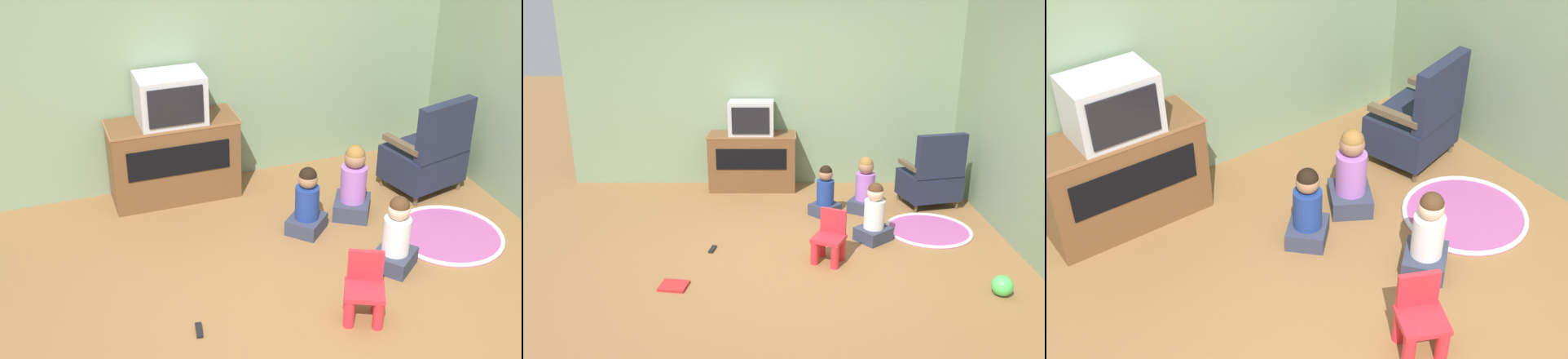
{
  "view_description": "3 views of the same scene",
  "coord_description": "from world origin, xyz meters",
  "views": [
    {
      "loc": [
        -1.71,
        -3.69,
        3.33
      ],
      "look_at": [
        -0.17,
        0.68,
        0.79
      ],
      "focal_mm": 50.0,
      "sensor_mm": 36.0,
      "label": 1
    },
    {
      "loc": [
        -0.11,
        -4.46,
        2.24
      ],
      "look_at": [
        -0.1,
        0.51,
        0.62
      ],
      "focal_mm": 35.0,
      "sensor_mm": 36.0,
      "label": 2
    },
    {
      "loc": [
        -1.95,
        -2.05,
        3.34
      ],
      "look_at": [
        0.19,
        0.84,
        0.73
      ],
      "focal_mm": 50.0,
      "sensor_mm": 36.0,
      "label": 3
    }
  ],
  "objects": [
    {
      "name": "wall_back",
      "position": [
        -0.34,
        2.31,
        1.35
      ],
      "size": [
        5.32,
        0.12,
        2.71
      ],
      "color": "gray",
      "rests_on": "ground_plane"
    },
    {
      "name": "television",
      "position": [
        -0.53,
        2.01,
        0.97
      ],
      "size": [
        0.57,
        0.42,
        0.43
      ],
      "color": "#B7B7BC",
      "rests_on": "tv_cabinet"
    },
    {
      "name": "yellow_kid_chair",
      "position": [
        0.32,
        -0.09,
        0.2
      ],
      "size": [
        0.37,
        0.36,
        0.49
      ],
      "rotation": [
        0.0,
        0.0,
        -0.44
      ],
      "color": "red",
      "rests_on": "ground_plane"
    },
    {
      "name": "black_armchair",
      "position": [
        1.67,
        1.37,
        0.35
      ],
      "size": [
        0.74,
        0.67,
        0.93
      ],
      "rotation": [
        0.0,
        0.0,
        3.39
      ],
      "color": "brown",
      "rests_on": "ground_plane"
    },
    {
      "name": "remote_control",
      "position": [
        -0.82,
        0.13,
        0.01
      ],
      "size": [
        0.07,
        0.16,
        0.02
      ],
      "rotation": [
        0.0,
        0.0,
        1.41
      ],
      "color": "black",
      "rests_on": "ground_plane"
    },
    {
      "name": "ground_plane",
      "position": [
        0.0,
        0.0,
        0.0
      ],
      "size": [
        30.0,
        30.0,
        0.0
      ],
      "primitive_type": "plane",
      "color": "olive"
    },
    {
      "name": "play_mat",
      "position": [
        1.46,
        0.61,
        0.01
      ],
      "size": [
        0.92,
        0.92,
        0.04
      ],
      "color": "#A54C8C",
      "rests_on": "ground_plane"
    },
    {
      "name": "child_watching_right",
      "position": [
        0.37,
        1.08,
        0.26
      ],
      "size": [
        0.41,
        0.4,
        0.6
      ],
      "rotation": [
        0.0,
        0.0,
        0.76
      ],
      "color": "#33384C",
      "rests_on": "ground_plane"
    },
    {
      "name": "child_watching_left",
      "position": [
        0.82,
        0.37,
        0.27
      ],
      "size": [
        0.42,
        0.42,
        0.63
      ],
      "rotation": [
        0.0,
        0.0,
        0.69
      ],
      "color": "#33384C",
      "rests_on": "ground_plane"
    },
    {
      "name": "tv_cabinet",
      "position": [
        -0.53,
        2.02,
        0.39
      ],
      "size": [
        1.15,
        0.44,
        0.75
      ],
      "color": "brown",
      "rests_on": "ground_plane"
    },
    {
      "name": "child_watching_center",
      "position": [
        0.85,
        1.19,
        0.29
      ],
      "size": [
        0.43,
        0.45,
        0.67
      ],
      "rotation": [
        0.0,
        0.0,
        1.03
      ],
      "color": "#33384C",
      "rests_on": "ground_plane"
    }
  ]
}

